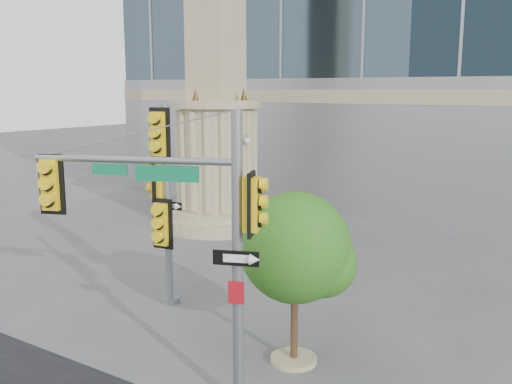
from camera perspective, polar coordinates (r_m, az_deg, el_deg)
The scene contains 5 objects.
ground at distance 13.13m, azimuth -6.37°, elevation -14.72°, with size 120.00×120.00×0.00m, color #545456.
monument at distance 22.69m, azimuth -4.00°, elevation 10.21°, with size 4.40×4.40×16.60m.
main_signal_pole at distance 9.87m, azimuth -7.22°, elevation -3.34°, with size 3.84×1.80×5.21m.
secondary_signal_pole at distance 14.59m, azimuth -9.34°, elevation 0.27°, with size 0.93×0.68×5.17m.
street_tree at distance 11.40m, azimuth 4.17°, elevation -6.03°, with size 2.28×2.23×3.55m.
Camera 1 is at (7.60, -9.16, 5.54)m, focal length 40.00 mm.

